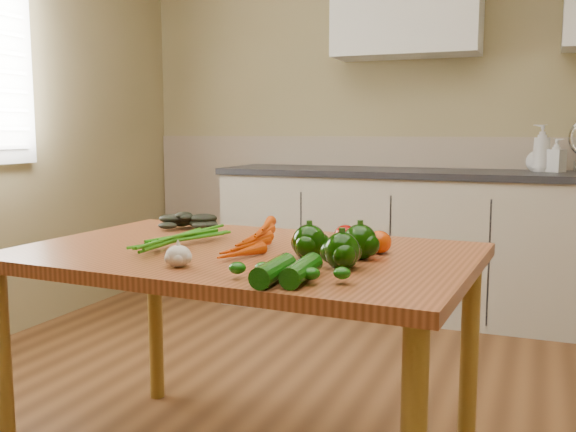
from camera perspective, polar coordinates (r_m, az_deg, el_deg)
The scene contains 17 objects.
room at distance 2.09m, azimuth 1.05°, elevation 10.57°, with size 4.04×5.04×2.64m.
counter_run at distance 4.06m, azimuth 14.01°, elevation -2.30°, with size 2.84×0.64×1.14m.
table at distance 2.07m, azimuth -3.88°, elevation -5.31°, with size 1.47×0.99×0.76m.
soap_bottle_a at distance 4.06m, azimuth 21.63°, elevation 5.64°, with size 0.11×0.11×0.28m, color silver.
soap_bottle_b at distance 4.04m, azimuth 22.73°, elevation 5.00°, with size 0.09×0.09×0.20m, color silver.
soap_bottle_c at distance 4.09m, azimuth 21.31°, elevation 4.92°, with size 0.13×0.13×0.17m, color silver.
carrot_bunch at distance 2.03m, azimuth -5.06°, elevation -2.09°, with size 0.26×0.20×0.07m, color #D14404, non-canonical shape.
leafy_greens at distance 2.46m, azimuth -9.13°, elevation -0.10°, with size 0.20×0.18×0.10m, color black, non-canonical shape.
garlic_bulb at distance 1.81m, azimuth -9.73°, elevation -3.53°, with size 0.07×0.07×0.06m, color beige.
pepper_a at distance 1.88m, azimuth 1.90°, elevation -2.36°, with size 0.10×0.10×0.10m, color black.
pepper_b at distance 1.90m, azimuth 6.42°, elevation -2.31°, with size 0.10×0.10×0.10m, color black.
pepper_c at distance 1.76m, azimuth 4.82°, elevation -3.12°, with size 0.10×0.10×0.10m, color black.
tomato_a at distance 2.12m, azimuth 5.12°, elevation -1.72°, with size 0.08×0.08×0.07m, color #840602.
tomato_b at distance 2.11m, azimuth 5.37°, elevation -1.81°, with size 0.07×0.07×0.06m, color #D63D05.
tomato_c at distance 2.00m, azimuth 8.10°, elevation -2.31°, with size 0.08×0.08×0.07m, color #D63D05.
zucchini_a at distance 1.62m, azimuth 1.23°, elevation -4.85°, with size 0.06×0.06×0.21m, color #0B4307.
zucchini_b at distance 1.61m, azimuth -1.30°, elevation -4.87°, with size 0.06×0.06×0.20m, color #0B4307.
Camera 1 is at (0.74, -1.78, 1.14)m, focal length 40.00 mm.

